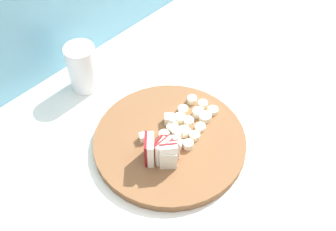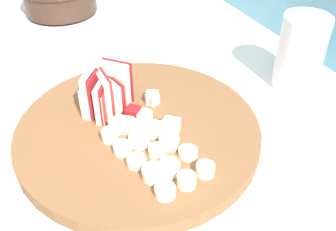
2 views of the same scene
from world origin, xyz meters
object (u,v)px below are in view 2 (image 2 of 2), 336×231
object	(u,v)px
cutting_board	(140,131)
apple_wedge_fan	(105,94)
small_jar	(300,53)
apple_dice_pile	(144,120)
banana_slice_rows	(154,150)

from	to	relation	value
cutting_board	apple_wedge_fan	size ratio (longest dim) A/B	4.20
cutting_board	small_jar	world-z (taller)	small_jar
apple_wedge_fan	small_jar	world-z (taller)	small_jar
apple_wedge_fan	apple_dice_pile	size ratio (longest dim) A/B	0.79
cutting_board	apple_dice_pile	distance (m)	0.02
apple_dice_pile	banana_slice_rows	bearing A→B (deg)	-11.56
cutting_board	apple_dice_pile	xyz separation A→B (m)	(0.00, 0.01, 0.02)
banana_slice_rows	apple_wedge_fan	bearing A→B (deg)	-168.36
banana_slice_rows	small_jar	xyz separation A→B (m)	(-0.07, 0.29, 0.04)
apple_dice_pile	small_jar	bearing A→B (deg)	92.04
small_jar	banana_slice_rows	bearing A→B (deg)	-76.85
apple_wedge_fan	apple_dice_pile	world-z (taller)	apple_wedge_fan
apple_wedge_fan	cutting_board	bearing A→B (deg)	29.52
apple_wedge_fan	small_jar	distance (m)	0.32
cutting_board	banana_slice_rows	distance (m)	0.07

